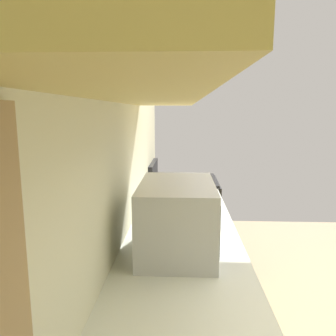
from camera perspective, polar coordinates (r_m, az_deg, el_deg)
The scene contains 6 objects.
wall_back at distance 1.65m, azimuth -10.09°, elevation 2.96°, with size 3.81×0.12×2.73m, color beige.
upper_cabinets at distance 1.31m, azimuth -3.05°, elevation 24.70°, with size 2.06×0.36×0.59m.
oven_range at distance 3.26m, azimuth 2.82°, elevation -9.76°, with size 0.62×0.65×1.08m.
microwave at distance 1.57m, azimuth 1.66°, elevation -8.53°, with size 0.53×0.35×0.33m.
bowl at distance 2.39m, azimuth 5.24°, elevation -5.56°, with size 0.20×0.20×0.04m.
kettle at distance 2.03m, azimuth 5.73°, elevation -6.72°, with size 0.20×0.15×0.19m.
Camera 1 is at (-1.59, 1.19, 1.56)m, focal length 34.90 mm.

